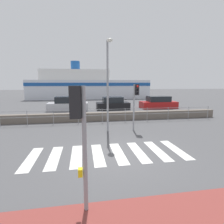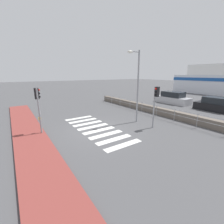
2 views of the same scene
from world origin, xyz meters
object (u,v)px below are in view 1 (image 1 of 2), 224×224
Objects in this scene: parked_car_silver at (68,104)px; parked_car_red at (158,103)px; traffic_light_far at (136,97)px; streetlamp at (108,76)px; ferry_boat at (87,86)px; parked_car_black at (113,104)px; traffic_light_near at (79,125)px.

parked_car_red is at bearing 0.00° from parked_car_silver.
traffic_light_far is 0.66× the size of parked_car_silver.
parked_car_red is at bearing 51.95° from streetlamp.
ferry_boat reaches higher than parked_car_silver.
parked_car_black is (0.16, 9.53, -1.56)m from traffic_light_far.
parked_car_silver is at bearing 95.55° from traffic_light_near.
streetlamp is at bearing -71.92° from parked_car_silver.
parked_car_black is (5.13, 0.00, -0.04)m from parked_car_silver.
streetlamp reaches higher than parked_car_silver.
streetlamp is 1.44× the size of parked_car_black.
parked_car_silver is (-2.56, -16.92, -1.73)m from ferry_boat.
parked_car_red is at bearing 58.44° from traffic_light_far.
parked_car_black is (2.58, -16.92, -1.78)m from ferry_boat.
ferry_boat is at bearing 91.35° from streetlamp.
parked_car_silver is at bearing 117.55° from traffic_light_far.
parked_car_red reaches higher than parked_car_black.
parked_car_black is 0.87× the size of parked_car_red.
traffic_light_near is at bearing -119.35° from parked_car_red.
traffic_light_near is at bearing -116.13° from traffic_light_far.
streetlamp is at bearing -128.05° from parked_car_red.
parked_car_red is at bearing -63.95° from ferry_boat.
traffic_light_near is at bearing -103.45° from streetlamp.
ferry_boat is (-0.63, 26.68, -1.06)m from streetlamp.
streetlamp is at bearing -88.65° from ferry_boat.
parked_car_silver is at bearing -98.59° from ferry_boat.
parked_car_red is (5.69, 0.00, 0.01)m from parked_car_black.
traffic_light_far is 0.13× the size of ferry_boat.
streetlamp is at bearing -101.29° from parked_car_black.
streetlamp is 1.26× the size of parked_car_red.
traffic_light_near is 16.86m from parked_car_black.
streetlamp is at bearing 76.55° from traffic_light_near.
traffic_light_near reaches higher than traffic_light_far.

